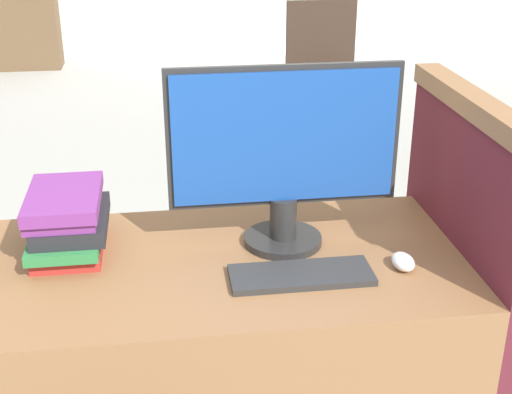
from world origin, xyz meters
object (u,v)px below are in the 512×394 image
object	(u,v)px
mouse	(403,262)
book_stack	(67,222)
monitor	(284,152)
far_chair	(324,74)
keyboard	(301,275)

from	to	relation	value
mouse	book_stack	world-z (taller)	book_stack
monitor	book_stack	xyz separation A→B (m)	(-0.55, 0.03, -0.17)
book_stack	far_chair	size ratio (longest dim) A/B	0.30
monitor	book_stack	bearing A→B (deg)	176.66
far_chair	mouse	bearing A→B (deg)	-134.50
monitor	far_chair	world-z (taller)	monitor
mouse	far_chair	distance (m)	2.87
far_chair	book_stack	bearing A→B (deg)	-151.29
keyboard	far_chair	bearing A→B (deg)	75.79
mouse	far_chair	bearing A→B (deg)	80.73
keyboard	mouse	world-z (taller)	mouse
keyboard	mouse	bearing A→B (deg)	2.90
keyboard	far_chair	size ratio (longest dim) A/B	0.36
mouse	book_stack	size ratio (longest dim) A/B	0.28
book_stack	keyboard	bearing A→B (deg)	-21.32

